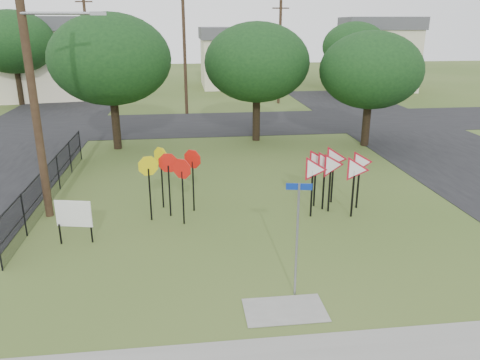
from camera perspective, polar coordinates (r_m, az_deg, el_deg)
name	(u,v)px	position (r m, az deg, el deg)	size (l,w,h in m)	color
ground	(268,263)	(14.01, 3.38, -10.09)	(140.00, 140.00, 0.00)	#3B521F
sidewalk	(303,360)	(10.60, 7.70, -20.91)	(30.00, 1.60, 0.02)	gray
street_right	(459,157)	(27.14, 25.10, 2.56)	(8.00, 50.00, 0.02)	black
street_far	(217,124)	(32.84, -2.87, 6.88)	(60.00, 8.00, 0.02)	black
curb_pad	(285,310)	(12.00, 5.49, -15.52)	(2.00, 1.20, 0.02)	gray
street_name_sign	(297,233)	(11.80, 6.98, -6.44)	(0.63, 0.14, 3.07)	gray
stop_sign_cluster	(171,169)	(16.80, -8.46, 1.33)	(2.21, 2.13, 2.39)	black
yield_sign_cluster	(333,167)	(17.48, 11.29, 1.60)	(2.95, 1.85, 2.31)	black
info_board	(74,215)	(15.66, -19.61, -4.06)	(1.15, 0.29, 1.46)	black
utility_pole_main	(31,71)	(17.34, -24.08, 12.09)	(3.55, 0.33, 10.00)	#3D2B1C
far_pole_a	(185,52)	(36.12, -6.76, 15.21)	(1.40, 0.24, 9.00)	#3D2B1C
far_pole_b	(280,52)	(40.98, 4.86, 15.32)	(1.40, 0.24, 8.50)	#3D2B1C
far_pole_c	(88,49)	(42.81, -18.00, 14.99)	(1.40, 0.24, 9.00)	#3D2B1C
fence_run	(51,180)	(19.97, -22.04, -0.05)	(0.05, 11.55, 1.50)	black
house_left	(53,57)	(47.62, -21.88, 13.72)	(10.58, 8.88, 7.20)	beige
house_mid	(239,57)	(52.56, -0.12, 14.81)	(8.40, 8.40, 6.20)	beige
house_right	(377,53)	(52.26, 16.40, 14.61)	(8.30, 8.30, 7.20)	beige
tree_near_left	(110,59)	(26.39, -15.53, 13.98)	(6.40, 6.40, 7.27)	black
tree_near_mid	(257,63)	(27.49, 2.07, 14.12)	(6.00, 6.00, 6.80)	black
tree_near_right	(371,70)	(27.21, 15.66, 12.75)	(5.60, 5.60, 6.33)	black
tree_far_left	(13,42)	(44.26, -25.98, 14.90)	(6.80, 6.80, 7.73)	black
tree_far_right	(354,46)	(47.03, 13.79, 15.54)	(6.00, 6.00, 6.80)	black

